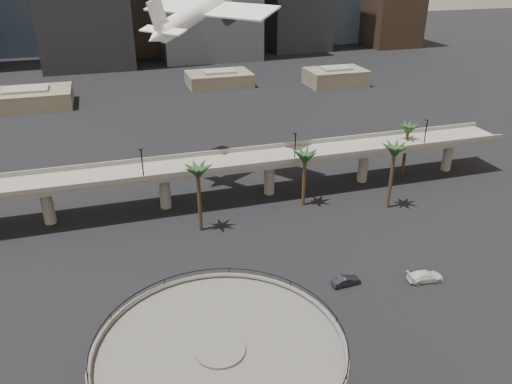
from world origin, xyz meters
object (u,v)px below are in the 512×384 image
object	(u,v)px
car_c	(425,276)
car_b	(346,281)
airborne_jet	(210,4)
overpass	(218,168)
car_a	(259,312)

from	to	relation	value
car_c	car_b	bearing A→B (deg)	84.77
airborne_jet	car_b	bearing A→B (deg)	-115.78
airborne_jet	car_c	bearing A→B (deg)	-103.94
car_b	airborne_jet	bearing A→B (deg)	6.95
overpass	airborne_jet	xyz separation A→B (m)	(2.97, 15.99, 29.56)
car_a	car_b	bearing A→B (deg)	-90.87
car_b	car_c	size ratio (longest dim) A/B	0.80
car_a	car_c	xyz separation A→B (m)	(27.51, 0.53, 0.13)
overpass	airborne_jet	size ratio (longest dim) A/B	4.17
car_a	car_c	bearing A→B (deg)	-101.58
overpass	car_a	xyz separation A→B (m)	(-2.77, -37.40, -6.64)
car_a	car_c	distance (m)	27.52
overpass	car_b	bearing A→B (deg)	-70.20
car_b	car_c	xyz separation A→B (m)	(12.42, -2.63, 0.08)
overpass	car_b	world-z (taller)	overpass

